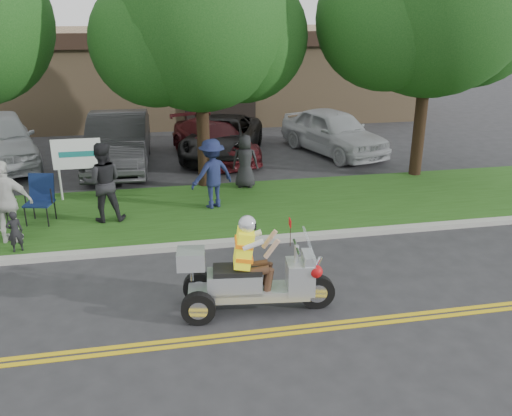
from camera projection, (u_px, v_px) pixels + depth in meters
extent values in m
plane|color=#28282B|center=(221.00, 321.00, 9.14)|extent=(120.00, 120.00, 0.00)
cube|color=gold|center=(226.00, 341.00, 8.61)|extent=(60.00, 0.10, 0.01)
cube|color=gold|center=(224.00, 335.00, 8.75)|extent=(60.00, 0.10, 0.01)
cube|color=#A8A89E|center=(202.00, 245.00, 11.92)|extent=(60.00, 0.25, 0.12)
cube|color=#214A13|center=(194.00, 211.00, 13.90)|extent=(60.00, 4.00, 0.10)
cube|color=#9E7F5B|center=(209.00, 71.00, 26.26)|extent=(18.00, 8.00, 4.00)
cube|color=black|center=(219.00, 40.00, 21.94)|extent=(18.00, 0.30, 0.60)
cylinder|color=#332114|center=(203.00, 116.00, 15.11)|extent=(0.36, 0.36, 4.20)
sphere|color=#144112|center=(199.00, 20.00, 14.21)|extent=(4.80, 4.80, 4.80)
sphere|color=#144112|center=(242.00, 37.00, 14.86)|extent=(3.60, 3.60, 3.60)
sphere|color=#144112|center=(154.00, 42.00, 14.00)|extent=(3.36, 3.36, 3.36)
cylinder|color=#332114|center=(422.00, 100.00, 16.00)|extent=(0.36, 0.36, 4.76)
sphere|color=#144112|center=(471.00, 14.00, 15.69)|extent=(4.20, 4.20, 4.20)
sphere|color=#144112|center=(387.00, 18.00, 14.76)|extent=(3.92, 3.92, 3.92)
cylinder|color=silver|center=(61.00, 184.00, 14.40)|extent=(0.06, 0.06, 1.10)
cylinder|color=silver|center=(99.00, 182.00, 14.58)|extent=(0.06, 0.06, 1.10)
cube|color=white|center=(77.00, 154.00, 14.21)|extent=(1.25, 0.06, 0.80)
cylinder|color=black|center=(317.00, 292.00, 9.46)|extent=(0.63, 0.22, 0.62)
cylinder|color=black|center=(198.00, 309.00, 8.98)|extent=(0.59, 0.22, 0.58)
cylinder|color=black|center=(199.00, 287.00, 9.67)|extent=(0.59, 0.22, 0.58)
cube|color=silver|center=(252.00, 292.00, 9.37)|extent=(2.00, 0.70, 0.19)
cube|color=silver|center=(234.00, 282.00, 9.27)|extent=(0.98, 0.58, 0.36)
cube|color=black|center=(237.00, 270.00, 9.20)|extent=(0.87, 0.53, 0.10)
cube|color=silver|center=(300.00, 277.00, 9.33)|extent=(0.52, 0.55, 0.57)
cube|color=silver|center=(309.00, 245.00, 9.13)|extent=(0.25, 0.49, 0.50)
cube|color=silver|center=(191.00, 259.00, 9.06)|extent=(0.51, 0.48, 0.31)
sphere|color=#B20C0F|center=(315.00, 270.00, 9.15)|extent=(0.23, 0.23, 0.23)
cube|color=yellow|center=(244.00, 248.00, 9.06)|extent=(0.40, 0.45, 0.67)
sphere|color=silver|center=(247.00, 224.00, 8.91)|extent=(0.30, 0.30, 0.30)
cylinder|color=black|center=(7.00, 213.00, 13.00)|extent=(0.03, 0.03, 0.43)
cylinder|color=black|center=(8.00, 207.00, 13.38)|extent=(0.03, 0.03, 0.43)
cylinder|color=black|center=(25.00, 217.00, 12.72)|extent=(0.03, 0.03, 0.48)
cylinder|color=black|center=(48.00, 217.00, 12.71)|extent=(0.03, 0.03, 0.48)
cylinder|color=black|center=(34.00, 210.00, 13.17)|extent=(0.03, 0.03, 0.48)
cylinder|color=black|center=(55.00, 210.00, 13.16)|extent=(0.03, 0.03, 0.48)
cube|color=#0F1F4A|center=(39.00, 203.00, 12.85)|extent=(0.71, 0.66, 0.04)
cube|color=#0F1F4A|center=(42.00, 187.00, 12.98)|extent=(0.63, 0.31, 0.65)
imported|color=black|center=(103.00, 182.00, 12.85)|extent=(0.95, 0.75, 1.93)
imported|color=silver|center=(7.00, 202.00, 11.67)|extent=(1.12, 0.55, 1.84)
imported|color=#181F45|center=(212.00, 174.00, 13.74)|extent=(1.33, 1.08, 1.79)
imported|color=black|center=(245.00, 161.00, 15.33)|extent=(0.84, 0.64, 1.52)
imported|color=black|center=(15.00, 231.00, 11.37)|extent=(0.38, 0.32, 0.90)
imported|color=silver|center=(0.00, 139.00, 17.80)|extent=(3.48, 5.55, 1.76)
imported|color=#2C2C2E|center=(119.00, 141.00, 17.56)|extent=(2.04, 5.36, 1.74)
imported|color=black|center=(222.00, 137.00, 18.95)|extent=(3.76, 5.37, 1.36)
imported|color=#471014|center=(214.00, 140.00, 18.67)|extent=(3.11, 4.82, 1.30)
imported|color=#A7AAAE|center=(333.00, 132.00, 19.28)|extent=(3.24, 5.00, 1.58)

